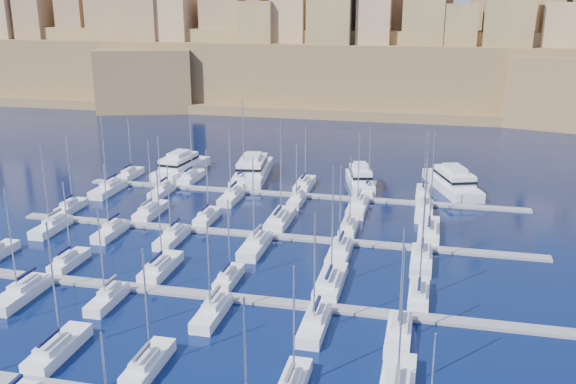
% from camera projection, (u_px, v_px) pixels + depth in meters
% --- Properties ---
extents(ground, '(600.00, 600.00, 0.00)m').
position_uv_depth(ground, '(249.00, 261.00, 91.02)').
color(ground, black).
rests_on(ground, ground).
extents(pontoon_mid_near, '(84.00, 2.00, 0.40)m').
position_uv_depth(pontoon_mid_near, '(222.00, 297.00, 79.78)').
color(pontoon_mid_near, slate).
rests_on(pontoon_mid_near, ground).
extents(pontoon_mid_far, '(84.00, 2.00, 0.40)m').
position_uv_depth(pontoon_mid_far, '(267.00, 235.00, 100.28)').
color(pontoon_mid_far, slate).
rests_on(pontoon_mid_far, ground).
extents(pontoon_far, '(84.00, 2.00, 0.40)m').
position_uv_depth(pontoon_far, '(297.00, 195.00, 120.79)').
color(pontoon_far, slate).
rests_on(pontoon_far, ground).
extents(sailboat_2, '(2.78, 9.27, 14.91)m').
position_uv_depth(sailboat_2, '(58.00, 349.00, 66.94)').
color(sailboat_2, white).
rests_on(sailboat_2, ground).
extents(sailboat_3, '(2.50, 8.35, 13.23)m').
position_uv_depth(sailboat_3, '(148.00, 363.00, 64.29)').
color(sailboat_3, white).
rests_on(sailboat_3, ground).
extents(sailboat_4, '(2.35, 7.82, 13.02)m').
position_uv_depth(sailboat_4, '(293.00, 384.00, 60.83)').
color(sailboat_4, white).
rests_on(sailboat_4, ground).
extents(sailboat_13, '(2.33, 7.76, 12.35)m').
position_uv_depth(sailboat_13, '(69.00, 261.00, 89.25)').
color(sailboat_13, white).
rests_on(sailboat_13, ground).
extents(sailboat_14, '(2.81, 9.38, 14.55)m').
position_uv_depth(sailboat_14, '(161.00, 267.00, 87.10)').
color(sailboat_14, white).
rests_on(sailboat_14, ground).
extents(sailboat_15, '(2.21, 7.38, 11.62)m').
position_uv_depth(sailboat_15, '(229.00, 277.00, 84.03)').
color(sailboat_15, white).
rests_on(sailboat_15, ground).
extents(sailboat_16, '(3.11, 10.38, 16.36)m').
position_uv_depth(sailboat_16, '(330.00, 282.00, 82.54)').
color(sailboat_16, white).
rests_on(sailboat_16, ground).
extents(sailboat_17, '(2.45, 8.18, 13.05)m').
position_uv_depth(sailboat_17, '(419.00, 295.00, 79.12)').
color(sailboat_17, white).
rests_on(sailboat_17, ground).
extents(sailboat_19, '(2.92, 9.72, 14.85)m').
position_uv_depth(sailboat_19, '(21.00, 293.00, 79.48)').
color(sailboat_19, white).
rests_on(sailboat_19, ground).
extents(sailboat_20, '(2.28, 7.58, 12.53)m').
position_uv_depth(sailboat_20, '(107.00, 299.00, 78.07)').
color(sailboat_20, white).
rests_on(sailboat_20, ground).
extents(sailboat_21, '(2.53, 8.44, 12.31)m').
position_uv_depth(sailboat_21, '(212.00, 312.00, 74.75)').
color(sailboat_21, white).
rests_on(sailboat_21, ground).
extents(sailboat_22, '(2.64, 8.79, 14.42)m').
position_uv_depth(sailboat_22, '(315.00, 324.00, 71.95)').
color(sailboat_22, white).
rests_on(sailboat_22, ground).
extents(sailboat_23, '(2.66, 8.85, 13.43)m').
position_uv_depth(sailboat_23, '(399.00, 334.00, 69.91)').
color(sailboat_23, white).
rests_on(sailboat_23, ground).
extents(sailboat_24, '(2.27, 7.58, 13.39)m').
position_uv_depth(sailboat_24, '(71.00, 207.00, 112.42)').
color(sailboat_24, white).
rests_on(sailboat_24, ground).
extents(sailboat_25, '(2.79, 9.29, 13.41)m').
position_uv_depth(sailboat_25, '(151.00, 211.00, 110.04)').
color(sailboat_25, white).
rests_on(sailboat_25, ground).
extents(sailboat_26, '(2.41, 8.04, 12.36)m').
position_uv_depth(sailboat_26, '(207.00, 217.00, 107.22)').
color(sailboat_26, white).
rests_on(sailboat_26, ground).
extents(sailboat_27, '(3.19, 10.64, 17.45)m').
position_uv_depth(sailboat_27, '(280.00, 219.00, 105.76)').
color(sailboat_27, white).
rests_on(sailboat_27, ground).
extents(sailboat_28, '(2.48, 8.28, 12.62)m').
position_uv_depth(sailboat_28, '(349.00, 228.00, 102.19)').
color(sailboat_28, white).
rests_on(sailboat_28, ground).
extents(sailboat_29, '(3.23, 10.77, 16.71)m').
position_uv_depth(sailboat_29, '(429.00, 231.00, 100.64)').
color(sailboat_29, white).
rests_on(sailboat_29, ground).
extents(sailboat_30, '(2.65, 8.84, 14.61)m').
position_uv_depth(sailboat_30, '(52.00, 227.00, 102.56)').
color(sailboat_30, white).
rests_on(sailboat_30, ground).
extents(sailboat_31, '(2.49, 8.29, 12.00)m').
position_uv_depth(sailboat_31, '(111.00, 231.00, 100.62)').
color(sailboat_31, white).
rests_on(sailboat_31, ground).
extents(sailboat_32, '(2.66, 8.87, 12.45)m').
position_uv_depth(sailboat_32, '(172.00, 237.00, 98.09)').
color(sailboat_32, white).
rests_on(sailboat_32, ground).
extents(sailboat_33, '(2.95, 9.83, 14.61)m').
position_uv_depth(sailboat_33, '(255.00, 245.00, 94.78)').
color(sailboat_33, white).
rests_on(sailboat_33, ground).
extents(sailboat_34, '(2.89, 9.62, 14.11)m').
position_uv_depth(sailboat_34, '(340.00, 252.00, 92.16)').
color(sailboat_34, white).
rests_on(sailboat_34, ground).
extents(sailboat_35, '(2.90, 9.66, 15.85)m').
position_uv_depth(sailboat_35, '(421.00, 259.00, 89.66)').
color(sailboat_35, white).
rests_on(sailboat_35, ground).
extents(sailboat_36, '(2.41, 8.04, 12.51)m').
position_uv_depth(sailboat_36, '(131.00, 174.00, 133.06)').
color(sailboat_36, white).
rests_on(sailboat_36, ground).
extents(sailboat_37, '(2.75, 9.18, 12.50)m').
position_uv_depth(sailboat_37, '(191.00, 177.00, 130.75)').
color(sailboat_37, white).
rests_on(sailboat_37, ground).
extents(sailboat_38, '(3.05, 10.18, 16.80)m').
position_uv_depth(sailboat_38, '(243.00, 180.00, 128.85)').
color(sailboat_38, white).
rests_on(sailboat_38, ground).
extents(sailboat_39, '(2.82, 9.38, 12.37)m').
position_uv_depth(sailboat_39, '(305.00, 184.00, 125.76)').
color(sailboat_39, white).
rests_on(sailboat_39, ground).
extents(sailboat_40, '(2.55, 8.51, 12.94)m').
position_uv_depth(sailboat_40, '(368.00, 189.00, 122.67)').
color(sailboat_40, white).
rests_on(sailboat_40, ground).
extents(sailboat_41, '(2.49, 8.30, 12.93)m').
position_uv_depth(sailboat_41, '(423.00, 193.00, 120.35)').
color(sailboat_41, white).
rests_on(sailboat_41, ground).
extents(sailboat_42, '(3.08, 10.26, 15.58)m').
position_uv_depth(sailboat_42, '(109.00, 189.00, 122.70)').
color(sailboat_42, white).
rests_on(sailboat_42, ground).
extents(sailboat_43, '(2.40, 8.02, 11.71)m').
position_uv_depth(sailboat_43, '(162.00, 191.00, 121.48)').
color(sailboat_43, white).
rests_on(sailboat_43, ground).
extents(sailboat_44, '(2.74, 9.13, 13.52)m').
position_uv_depth(sailboat_44, '(232.00, 197.00, 117.94)').
color(sailboat_44, white).
rests_on(sailboat_44, ground).
extents(sailboat_45, '(2.24, 7.46, 11.65)m').
position_uv_depth(sailboat_45, '(297.00, 200.00, 116.11)').
color(sailboat_45, white).
rests_on(sailboat_45, ground).
extents(sailboat_46, '(3.09, 10.30, 14.18)m').
position_uv_depth(sailboat_46, '(358.00, 206.00, 112.37)').
color(sailboat_46, white).
rests_on(sailboat_46, ground).
extents(sailboat_47, '(2.92, 9.72, 15.09)m').
position_uv_depth(sailboat_47, '(424.00, 211.00, 110.18)').
color(sailboat_47, white).
rests_on(sailboat_47, ground).
extents(motor_yacht_a, '(6.98, 17.90, 5.25)m').
position_uv_depth(motor_yacht_a, '(180.00, 166.00, 135.46)').
color(motor_yacht_a, white).
rests_on(motor_yacht_a, ground).
extents(motor_yacht_b, '(8.33, 20.25, 5.25)m').
position_uv_depth(motor_yacht_b, '(253.00, 169.00, 133.08)').
color(motor_yacht_b, white).
rests_on(motor_yacht_b, ground).
extents(motor_yacht_c, '(7.52, 14.82, 5.25)m').
position_uv_depth(motor_yacht_c, '(360.00, 179.00, 125.77)').
color(motor_yacht_c, white).
rests_on(motor_yacht_c, ground).
extents(motor_yacht_d, '(11.68, 19.56, 5.25)m').
position_uv_depth(motor_yacht_d, '(453.00, 182.00, 124.00)').
color(motor_yacht_d, white).
rests_on(motor_yacht_d, ground).
extents(fortified_city, '(460.00, 108.95, 59.52)m').
position_uv_depth(fortified_city, '(369.00, 58.00, 231.47)').
color(fortified_city, brown).
rests_on(fortified_city, ground).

